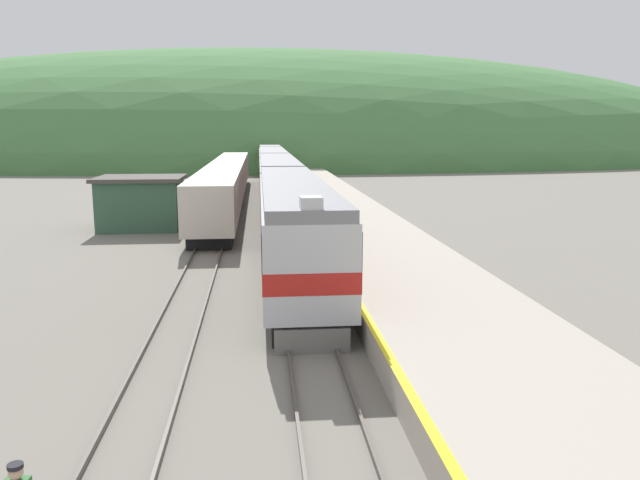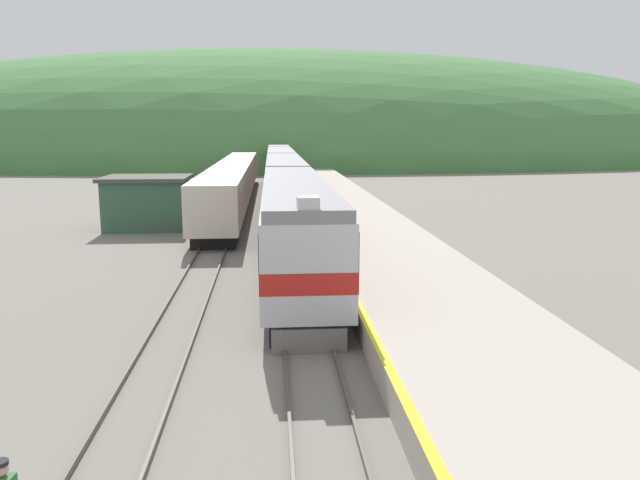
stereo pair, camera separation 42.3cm
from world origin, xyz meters
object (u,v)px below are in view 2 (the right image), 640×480
Objects in this scene: carriage_third at (281,167)px; siding_train at (234,182)px; carriage_second at (285,184)px; express_train_lead_car at (296,225)px; carriage_fifth at (277,153)px; carriage_fourth at (278,158)px.

carriage_third reaches higher than siding_train.
carriage_second and carriage_third have the same top height.
carriage_second is (0.00, 21.02, -0.01)m from express_train_lead_car.
carriage_second is at bearing -90.00° from carriage_fifth.
carriage_fifth is at bearing 85.51° from siding_train.
carriage_second is at bearing -58.30° from siding_train.
carriage_third is 14.18m from siding_train.
express_train_lead_car is 1.04× the size of carriage_third.
express_train_lead_car is at bearing -90.00° from carriage_second.
carriage_fifth is (0.00, 20.43, 0.00)m from carriage_fourth.
carriage_fifth is at bearing 90.00° from express_train_lead_car.
carriage_fifth is at bearing 90.00° from carriage_third.
express_train_lead_car is 1.04× the size of carriage_fourth.
siding_train is (-4.27, 6.91, -0.46)m from carriage_second.
carriage_fourth is at bearing 90.00° from carriage_second.
carriage_fourth is (0.00, 20.43, 0.00)m from carriage_third.
carriage_second and carriage_fifth have the same top height.
siding_train is (-4.27, -54.37, -0.46)m from carriage_fifth.
siding_train is at bearing -94.49° from carriage_fifth.
express_train_lead_car reaches higher than siding_train.
carriage_third is 20.43m from carriage_fourth.
carriage_third is at bearing 72.46° from siding_train.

